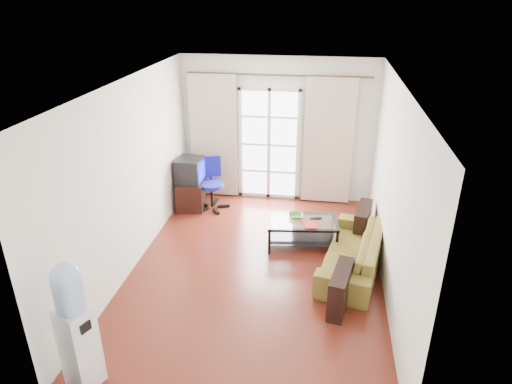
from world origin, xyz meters
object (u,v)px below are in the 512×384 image
(task_chair, at_px, (212,193))
(water_cooler, at_px, (75,324))
(tv_stand, at_px, (191,193))
(coffee_table, at_px, (302,229))
(crt_tv, at_px, (189,170))
(sofa, at_px, (353,251))

(task_chair, bearing_deg, water_cooler, -109.58)
(tv_stand, xyz_separation_m, water_cooler, (0.09, -4.25, 0.51))
(coffee_table, bearing_deg, tv_stand, 152.62)
(tv_stand, relative_size, crt_tv, 1.40)
(tv_stand, distance_m, water_cooler, 4.28)
(crt_tv, bearing_deg, tv_stand, 94.00)
(tv_stand, relative_size, water_cooler, 0.49)
(crt_tv, bearing_deg, coffee_table, -24.30)
(sofa, distance_m, water_cooler, 3.88)
(tv_stand, distance_m, crt_tv, 0.49)
(tv_stand, height_order, crt_tv, crt_tv)
(tv_stand, bearing_deg, task_chair, -7.59)
(coffee_table, bearing_deg, water_cooler, -123.25)
(coffee_table, xyz_separation_m, water_cooler, (-2.06, -3.14, 0.48))
(sofa, height_order, water_cooler, water_cooler)
(sofa, distance_m, crt_tv, 3.36)
(coffee_table, relative_size, tv_stand, 1.62)
(sofa, bearing_deg, water_cooler, -35.93)
(coffee_table, height_order, task_chair, task_chair)
(crt_tv, distance_m, task_chair, 0.62)
(task_chair, bearing_deg, sofa, -48.64)
(coffee_table, distance_m, task_chair, 2.07)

